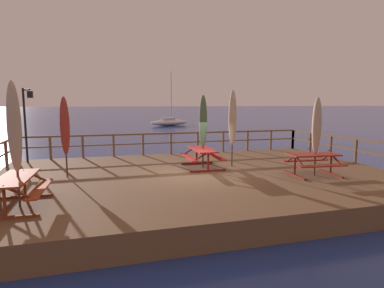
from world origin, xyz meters
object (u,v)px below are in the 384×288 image
(picnic_table_front_left, at_px, (313,160))
(picnic_table_mid_centre, at_px, (15,185))
(patio_umbrella_short_back, at_px, (317,126))
(patio_umbrella_tall_mid_right, at_px, (14,128))
(patio_umbrella_tall_mid_left, at_px, (233,118))
(patio_umbrella_tall_back_right, at_px, (65,126))
(picnic_table_mid_left, at_px, (202,154))
(patio_umbrella_tall_back_left, at_px, (203,122))
(sailboat_distant, at_px, (170,122))
(lamp_post_hooked, at_px, (27,114))

(picnic_table_front_left, distance_m, picnic_table_mid_centre, 9.39)
(patio_umbrella_short_back, relative_size, patio_umbrella_tall_mid_right, 0.90)
(patio_umbrella_short_back, xyz_separation_m, patio_umbrella_tall_mid_left, (-2.22, 2.30, 0.20))
(picnic_table_front_left, height_order, patio_umbrella_tall_mid_left, patio_umbrella_tall_mid_left)
(picnic_table_front_left, relative_size, patio_umbrella_tall_back_right, 0.68)
(picnic_table_mid_left, height_order, patio_umbrella_short_back, patio_umbrella_short_back)
(patio_umbrella_tall_mid_left, bearing_deg, patio_umbrella_tall_back_left, 174.55)
(patio_umbrella_tall_back_right, relative_size, patio_umbrella_tall_mid_left, 0.90)
(patio_umbrella_tall_mid_right, xyz_separation_m, sailboat_distant, (11.39, 36.36, -2.14))
(picnic_table_mid_left, xyz_separation_m, patio_umbrella_short_back, (3.45, -2.42, 1.21))
(patio_umbrella_short_back, relative_size, patio_umbrella_tall_mid_left, 0.90)
(picnic_table_front_left, distance_m, patio_umbrella_tall_mid_left, 3.44)
(patio_umbrella_tall_back_left, xyz_separation_m, patio_umbrella_tall_mid_left, (1.20, -0.11, 0.13))
(picnic_table_mid_centre, relative_size, patio_umbrella_tall_mid_left, 0.67)
(patio_umbrella_tall_back_right, distance_m, patio_umbrella_tall_mid_left, 6.28)
(patio_umbrella_tall_back_left, bearing_deg, sailboat_distant, 80.54)
(patio_umbrella_tall_back_left, bearing_deg, patio_umbrella_tall_mid_right, -150.28)
(lamp_post_hooked, bearing_deg, patio_umbrella_tall_mid_left, -20.79)
(patio_umbrella_tall_back_right, bearing_deg, picnic_table_mid_centre, -105.65)
(picnic_table_front_left, relative_size, patio_umbrella_tall_mid_right, 0.61)
(picnic_table_mid_left, height_order, lamp_post_hooked, lamp_post_hooked)
(picnic_table_mid_left, bearing_deg, picnic_table_front_left, -34.78)
(picnic_table_front_left, distance_m, lamp_post_hooked, 11.69)
(picnic_table_mid_centre, distance_m, sailboat_distant, 38.18)
(picnic_table_mid_centre, bearing_deg, patio_umbrella_short_back, 6.11)
(patio_umbrella_tall_back_right, relative_size, lamp_post_hooked, 0.87)
(picnic_table_front_left, height_order, picnic_table_mid_centre, same)
(patio_umbrella_tall_mid_right, distance_m, sailboat_distant, 38.16)
(sailboat_distant, bearing_deg, picnic_table_mid_left, -99.52)
(sailboat_distant, bearing_deg, patio_umbrella_tall_back_right, -107.62)
(patio_umbrella_tall_back_left, relative_size, patio_umbrella_tall_mid_right, 0.93)
(patio_umbrella_tall_back_left, xyz_separation_m, patio_umbrella_tall_back_right, (-5.08, -0.29, -0.06))
(picnic_table_mid_centre, bearing_deg, picnic_table_mid_left, 30.04)
(picnic_table_front_left, bearing_deg, picnic_table_mid_centre, -173.60)
(patio_umbrella_short_back, bearing_deg, picnic_table_mid_left, 144.99)
(patio_umbrella_tall_mid_right, relative_size, lamp_post_hooked, 0.97)
(patio_umbrella_tall_mid_left, bearing_deg, picnic_table_mid_centre, -155.23)
(picnic_table_mid_left, bearing_deg, patio_umbrella_tall_back_left, -10.51)
(patio_umbrella_short_back, xyz_separation_m, lamp_post_hooked, (-10.32, 5.38, 0.34))
(patio_umbrella_tall_back_left, bearing_deg, patio_umbrella_tall_back_right, -176.70)
(patio_umbrella_tall_back_left, height_order, sailboat_distant, sailboat_distant)
(picnic_table_mid_left, relative_size, patio_umbrella_tall_back_right, 0.72)
(picnic_table_front_left, distance_m, patio_umbrella_tall_back_left, 4.32)
(patio_umbrella_tall_back_left, xyz_separation_m, patio_umbrella_tall_mid_right, (-5.89, -3.36, 0.14))
(picnic_table_mid_centre, xyz_separation_m, patio_umbrella_tall_mid_left, (7.15, 3.30, 1.41))
(patio_umbrella_tall_back_right, relative_size, sailboat_distant, 0.36)
(picnic_table_front_left, bearing_deg, patio_umbrella_short_back, -51.78)
(patio_umbrella_tall_mid_right, bearing_deg, sailboat_distant, 72.61)
(patio_umbrella_short_back, distance_m, lamp_post_hooked, 11.64)
(picnic_table_mid_left, distance_m, patio_umbrella_tall_back_left, 1.27)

